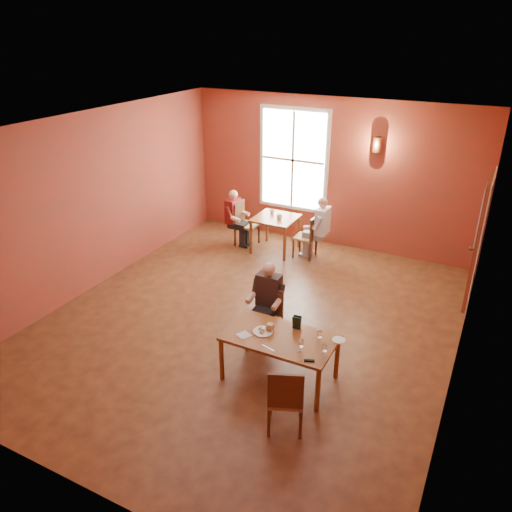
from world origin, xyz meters
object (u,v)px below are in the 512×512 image
at_px(chair_empty, 286,396).
at_px(chair_diner_maroon, 247,224).
at_px(diner_main, 266,310).
at_px(second_table, 275,234).
at_px(chair_diner_white, 305,236).
at_px(diner_maroon, 246,219).
at_px(chair_diner_main, 267,319).
at_px(diner_white, 307,228).
at_px(main_table, 279,358).

relative_size(chair_empty, chair_diner_maroon, 0.96).
bearing_deg(diner_main, chair_empty, 123.79).
bearing_deg(second_table, chair_diner_white, 0.00).
height_order(diner_main, second_table, diner_main).
bearing_deg(chair_diner_white, diner_maroon, 90.00).
height_order(chair_diner_main, second_table, chair_diner_main).
bearing_deg(diner_maroon, chair_diner_main, 32.81).
distance_m(diner_main, chair_diner_maroon, 3.62).
height_order(chair_diner_main, diner_white, diner_white).
distance_m(main_table, diner_main, 0.83).
xyz_separation_m(chair_diner_main, diner_maroon, (-1.95, 3.03, 0.16)).
relative_size(chair_diner_white, diner_white, 0.71).
distance_m(main_table, chair_diner_white, 3.85).
xyz_separation_m(chair_diner_main, diner_white, (-0.59, 3.03, 0.20)).
relative_size(main_table, second_table, 1.71).
bearing_deg(main_table, chair_diner_maroon, 123.36).
distance_m(second_table, diner_maroon, 0.71).
bearing_deg(chair_diner_maroon, second_table, 90.00).
relative_size(main_table, diner_maroon, 1.23).
xyz_separation_m(chair_diner_main, chair_diner_white, (-0.62, 3.03, 0.03)).
bearing_deg(diner_white, chair_diner_maroon, 90.00).
xyz_separation_m(chair_empty, diner_maroon, (-2.87, 4.43, 0.13)).
bearing_deg(second_table, main_table, -64.27).
height_order(diner_main, diner_white, diner_white).
distance_m(second_table, chair_diner_white, 0.65).
height_order(diner_main, chair_diner_white, diner_main).
distance_m(second_table, chair_diner_maroon, 0.66).
xyz_separation_m(diner_main, diner_white, (-0.59, 3.06, 0.03)).
relative_size(chair_diner_white, chair_diner_maroon, 0.94).
bearing_deg(main_table, diner_maroon, 123.69).
bearing_deg(chair_empty, chair_diner_white, 86.91).
relative_size(chair_diner_main, diner_maroon, 0.72).
relative_size(diner_main, second_table, 1.40).
relative_size(second_table, diner_white, 0.67).
bearing_deg(diner_maroon, chair_diner_white, 90.00).
relative_size(diner_main, chair_diner_maroon, 1.24).
relative_size(chair_empty, chair_diner_white, 1.02).
relative_size(main_table, diner_white, 1.15).
relative_size(chair_diner_white, diner_maroon, 0.76).
relative_size(chair_diner_maroon, diner_maroon, 0.81).
distance_m(chair_empty, second_table, 4.95).
bearing_deg(chair_diner_maroon, chair_diner_white, 90.00).
bearing_deg(chair_diner_white, diner_white, -90.00).
height_order(diner_main, chair_diner_maroon, diner_main).
bearing_deg(diner_main, chair_diner_maroon, -57.85).
bearing_deg(second_table, chair_diner_main, -67.21).
bearing_deg(chair_diner_main, chair_empty, 123.22).
xyz_separation_m(main_table, diner_white, (-1.09, 3.68, 0.28)).
relative_size(diner_main, chair_diner_white, 1.33).
relative_size(chair_diner_main, chair_empty, 0.92).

